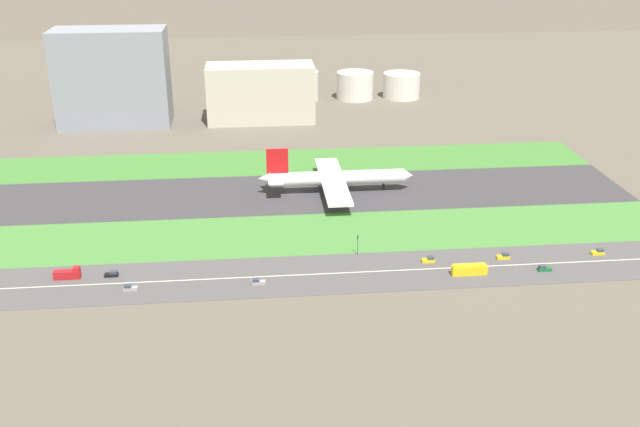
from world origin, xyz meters
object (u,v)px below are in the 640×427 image
bus_0 (469,270)px  terminal_building (112,78)px  fuel_tank_east (401,85)px  fuel_tank_west (302,86)px  car_2 (598,252)px  car_4 (258,282)px  fuel_tank_centre (355,85)px  truck_0 (68,274)px  traffic_light (358,244)px  airliner (334,178)px  hangar_building (261,93)px  car_0 (130,288)px  car_6 (429,260)px  car_1 (112,274)px  car_3 (504,256)px  car_5 (544,268)px

bus_0 → terminal_building: bearing=-53.5°
fuel_tank_east → fuel_tank_west: bearing=180.0°
car_2 → car_4: size_ratio=1.00×
terminal_building → fuel_tank_west: terminal_building is taller
car_4 → fuel_tank_centre: 245.93m
bus_0 → fuel_tank_east: size_ratio=0.51×
truck_0 → traffic_light: size_ratio=1.17×
airliner → terminal_building: (-106.66, 114.00, 19.67)m
hangar_building → fuel_tank_centre: size_ratio=2.60×
fuel_tank_centre → fuel_tank_east: (29.40, 0.00, -0.65)m
car_0 → fuel_tank_west: (71.87, 237.00, 8.01)m
car_0 → traffic_light: bearing=-166.4°
car_6 → car_2: size_ratio=1.00×
fuel_tank_west → fuel_tank_centre: bearing=0.0°
airliner → car_1: airliner is taller
airliner → truck_0: 116.19m
car_6 → car_4: same height
car_0 → bus_0: 108.62m
fuel_tank_east → car_2: bearing=-84.3°
traffic_light → terminal_building: (-107.99, 174.01, 21.61)m
traffic_light → fuel_tank_west: 219.07m
airliner → car_4: size_ratio=14.77×
traffic_light → fuel_tank_west: bearing=90.7°
bus_0 → car_2: size_ratio=2.64×
car_6 → fuel_tank_centre: fuel_tank_centre is taller
terminal_building → traffic_light: bearing=-58.2°
bus_0 → hangar_building: size_ratio=0.20×
bus_0 → car_4: 68.73m
car_3 → fuel_tank_centre: size_ratio=0.19×
car_4 → airliner: bearing=-113.1°
car_1 → fuel_tank_west: size_ratio=0.21×
car_6 → truck_0: bearing=-180.0°
airliner → bus_0: bearing=-65.6°
car_0 → car_2: 157.63m
traffic_light → fuel_tank_west: (-2.66, 219.01, 4.64)m
car_5 → car_1: bearing=-4.1°
truck_0 → hangar_building: 194.34m
fuel_tank_east → fuel_tank_centre: bearing=180.0°
airliner → car_1: size_ratio=14.77×
car_3 → car_6: bearing=180.0°
hangar_building → fuel_tank_east: hangar_building is taller
fuel_tank_centre → car_4: bearing=-105.4°
car_1 → truck_0: bearing=-180.0°
car_2 → fuel_tank_west: size_ratio=0.21×
traffic_light → car_5: bearing=-16.8°
car_6 → car_0: bearing=-174.2°
car_5 → traffic_light: (-59.44, 17.99, 3.37)m
bus_0 → fuel_tank_west: fuel_tank_west is taller
car_2 → terminal_building: 264.85m
car_2 → bus_0: bearing=-168.4°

